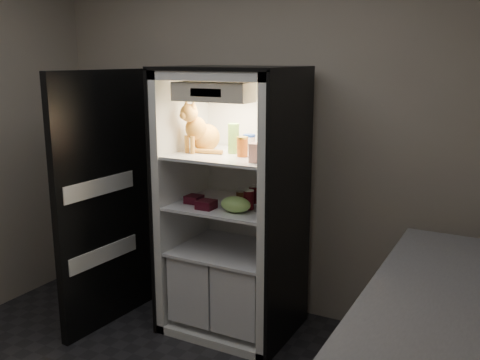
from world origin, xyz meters
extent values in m
plane|color=#B0A493|center=(0.00, 1.80, 1.35)|extent=(3.60, 0.00, 3.60)
cube|color=white|center=(0.00, 1.67, 0.93)|extent=(0.85, 0.06, 1.85)
cube|color=white|center=(-0.40, 1.35, 0.93)|extent=(0.06, 0.70, 1.85)
cube|color=white|center=(0.40, 1.35, 0.93)|extent=(0.06, 0.70, 1.85)
cube|color=white|center=(0.00, 1.35, 1.82)|extent=(0.85, 0.70, 0.06)
cube|color=white|center=(0.00, 1.35, 0.03)|extent=(0.85, 0.70, 0.06)
cube|color=black|center=(-0.44, 1.35, 0.93)|extent=(0.02, 0.72, 1.87)
cube|color=black|center=(0.44, 1.35, 0.93)|extent=(0.02, 0.72, 1.87)
cube|color=black|center=(0.00, 1.35, 1.86)|extent=(0.90, 0.72, 0.02)
cube|color=white|center=(0.00, 1.32, 1.28)|extent=(0.73, 0.62, 0.02)
cube|color=white|center=(0.00, 1.32, 0.93)|extent=(0.73, 0.62, 0.02)
cube|color=white|center=(-0.18, 1.32, 0.35)|extent=(0.34, 0.58, 0.48)
cube|color=white|center=(0.18, 1.32, 0.35)|extent=(0.34, 0.58, 0.48)
cube|color=white|center=(0.00, 1.32, 0.60)|extent=(0.73, 0.62, 0.02)
cube|color=#F0E1C4|center=(0.00, 1.11, 1.72)|extent=(0.52, 0.18, 0.12)
cube|color=black|center=(0.00, 1.02, 1.72)|extent=(0.22, 0.01, 0.05)
cube|color=black|center=(-0.85, 1.00, 0.93)|extent=(0.13, 0.87, 1.85)
cube|color=white|center=(-0.85, 0.94, 0.55)|extent=(0.11, 0.64, 0.12)
cube|color=white|center=(-0.85, 0.94, 1.05)|extent=(0.11, 0.64, 0.12)
cube|color=slate|center=(1.50, 0.20, 0.89)|extent=(0.62, 2.42, 0.06)
ellipsoid|color=#B46917|center=(-0.21, 1.37, 1.38)|extent=(0.24, 0.27, 0.19)
ellipsoid|color=#B46917|center=(-0.24, 1.28, 1.46)|extent=(0.18, 0.17, 0.17)
sphere|color=orange|center=(-0.26, 1.22, 1.57)|extent=(0.15, 0.15, 0.12)
sphere|color=orange|center=(-0.27, 1.17, 1.55)|extent=(0.06, 0.06, 0.05)
cone|color=orange|center=(-0.29, 1.24, 1.63)|extent=(0.06, 0.06, 0.06)
cone|color=orange|center=(-0.22, 1.22, 1.63)|extent=(0.06, 0.06, 0.06)
cylinder|color=#B46917|center=(-0.28, 1.23, 1.35)|extent=(0.03, 0.03, 0.12)
cylinder|color=#B46917|center=(-0.23, 1.21, 1.35)|extent=(0.03, 0.03, 0.12)
cylinder|color=#B46917|center=(-0.14, 1.26, 1.31)|extent=(0.22, 0.07, 0.03)
cylinder|color=#268E3F|center=(0.01, 1.36, 1.38)|extent=(0.08, 0.08, 0.19)
cylinder|color=#268E3F|center=(0.01, 1.36, 1.49)|extent=(0.08, 0.08, 0.02)
cylinder|color=white|center=(0.07, 1.48, 1.34)|extent=(0.08, 0.08, 0.10)
cylinder|color=#183EAE|center=(0.07, 1.48, 1.40)|extent=(0.09, 0.09, 0.02)
cylinder|color=#9C200E|center=(0.12, 1.28, 1.35)|extent=(0.07, 0.07, 0.12)
cylinder|color=gold|center=(0.12, 1.28, 1.42)|extent=(0.07, 0.07, 0.01)
cylinder|color=maroon|center=(0.25, 1.45, 1.39)|extent=(0.13, 0.13, 0.20)
cylinder|color=white|center=(0.25, 1.45, 1.50)|extent=(0.13, 0.13, 0.02)
cube|color=silver|center=(0.29, 1.14, 1.35)|extent=(0.07, 0.07, 0.12)
cylinder|color=black|center=(0.13, 1.42, 1.00)|extent=(0.06, 0.06, 0.12)
cylinder|color=#B2B2B2|center=(0.13, 1.42, 1.06)|extent=(0.06, 0.06, 0.00)
cylinder|color=black|center=(0.24, 1.34, 1.00)|extent=(0.06, 0.06, 0.11)
cylinder|color=#B2B2B2|center=(0.24, 1.34, 1.05)|extent=(0.06, 0.06, 0.00)
cylinder|color=black|center=(0.18, 1.26, 1.00)|extent=(0.07, 0.07, 0.13)
cylinder|color=#B2B2B2|center=(0.18, 1.26, 1.07)|extent=(0.07, 0.07, 0.00)
cylinder|color=brown|center=(0.06, 1.38, 0.98)|extent=(0.07, 0.07, 0.08)
cylinder|color=#B2B2B2|center=(0.06, 1.38, 1.03)|extent=(0.07, 0.07, 0.01)
ellipsoid|color=#9AD362|center=(0.13, 1.16, 0.99)|extent=(0.21, 0.15, 0.10)
cube|color=#490C1D|center=(-0.23, 1.22, 0.97)|extent=(0.11, 0.11, 0.05)
cube|color=#490C1D|center=(-0.08, 1.14, 0.97)|extent=(0.11, 0.11, 0.06)
camera|label=1|loc=(1.74, -1.80, 1.93)|focal=40.00mm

